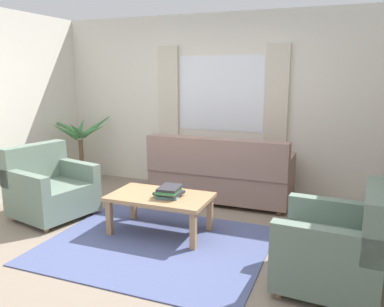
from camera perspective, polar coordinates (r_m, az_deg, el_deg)
ground_plane at (r=4.13m, az=-5.39°, el=-13.31°), size 6.24×6.24×0.00m
wall_back at (r=5.86m, az=4.40°, el=7.37°), size 5.32×0.12×2.60m
window_with_curtains at (r=5.77m, az=4.18°, el=8.79°), size 1.98×0.07×1.40m
area_rug at (r=4.13m, az=-5.39°, el=-13.23°), size 2.23×1.82×0.01m
couch at (r=5.34m, az=4.22°, el=-3.21°), size 1.90×0.82×0.92m
armchair_left at (r=5.09m, az=-20.27°, el=-4.85°), size 0.99×1.01×0.88m
armchair_right at (r=3.46m, az=20.58°, el=-12.78°), size 0.87×0.89×0.88m
coffee_table at (r=4.28m, az=-4.72°, el=-6.87°), size 1.10×0.64×0.44m
book_stack_on_table at (r=4.19m, az=-3.37°, el=-5.60°), size 0.30×0.33×0.11m
potted_plant at (r=6.49m, az=-16.06°, el=0.46°), size 1.11×1.11×1.12m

